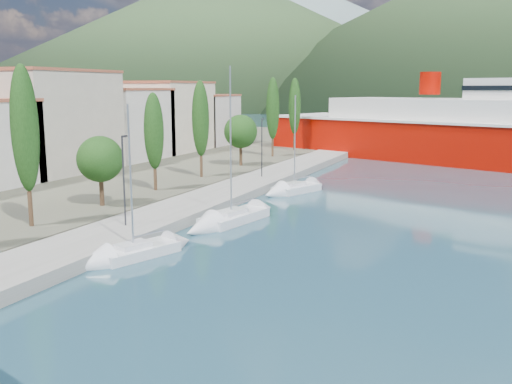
% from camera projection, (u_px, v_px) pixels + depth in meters
% --- Properties ---
extents(ground, '(1400.00, 1400.00, 0.00)m').
position_uv_depth(ground, '(437.00, 132.00, 132.17)').
color(ground, '#244959').
extents(quay, '(5.00, 88.00, 0.80)m').
position_uv_depth(quay, '(217.00, 197.00, 50.76)').
color(quay, gray).
rests_on(quay, ground).
extents(town_buildings, '(9.20, 69.20, 11.30)m').
position_uv_depth(town_buildings, '(88.00, 125.00, 68.68)').
color(town_buildings, beige).
rests_on(town_buildings, land_strip).
extents(tree_row, '(4.03, 61.95, 10.84)m').
position_uv_depth(tree_row, '(194.00, 128.00, 58.10)').
color(tree_row, '#47301E').
rests_on(tree_row, land_strip).
extents(lamp_posts, '(0.15, 44.62, 6.06)m').
position_uv_depth(lamp_posts, '(134.00, 175.00, 39.01)').
color(lamp_posts, '#2D2D33').
rests_on(lamp_posts, quay).
extents(sailboat_near, '(4.19, 7.15, 9.86)m').
position_uv_depth(sailboat_near, '(114.00, 258.00, 32.90)').
color(sailboat_near, silver).
rests_on(sailboat_near, ground).
extents(sailboat_mid, '(3.82, 8.88, 12.40)m').
position_uv_depth(sailboat_mid, '(217.00, 223.00, 41.27)').
color(sailboat_mid, silver).
rests_on(sailboat_mid, ground).
extents(sailboat_far, '(4.57, 7.24, 10.16)m').
position_uv_depth(sailboat_far, '(285.00, 191.00, 54.24)').
color(sailboat_far, silver).
rests_on(sailboat_far, ground).
extents(ferry, '(65.69, 34.47, 12.87)m').
position_uv_depth(ferry, '(493.00, 135.00, 75.03)').
color(ferry, '#A20B01').
rests_on(ferry, ground).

